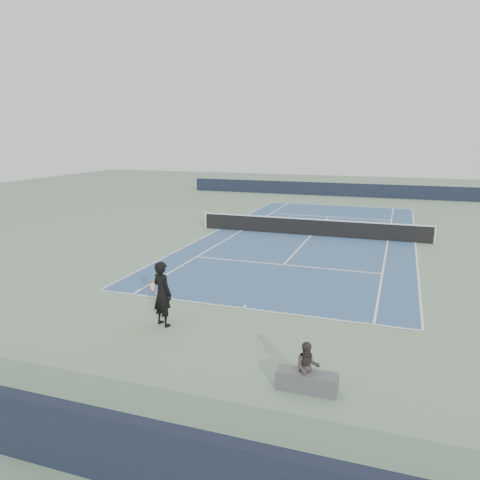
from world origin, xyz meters
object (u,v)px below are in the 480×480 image
(tennis_ball, at_px, (140,329))
(spectator_bench, at_px, (307,374))
(tennis_player, at_px, (162,294))
(tennis_net, at_px, (311,227))

(tennis_ball, distance_m, spectator_bench, 5.44)
(tennis_player, height_order, tennis_ball, tennis_player)
(tennis_net, height_order, tennis_player, tennis_player)
(tennis_net, relative_size, tennis_player, 6.59)
(tennis_player, bearing_deg, spectator_bench, -24.99)
(spectator_bench, bearing_deg, tennis_player, 155.01)
(spectator_bench, bearing_deg, tennis_net, 100.32)
(tennis_net, xyz_separation_m, spectator_bench, (2.94, -16.13, -0.11))
(tennis_net, bearing_deg, tennis_ball, -98.77)
(tennis_ball, bearing_deg, tennis_net, 81.23)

